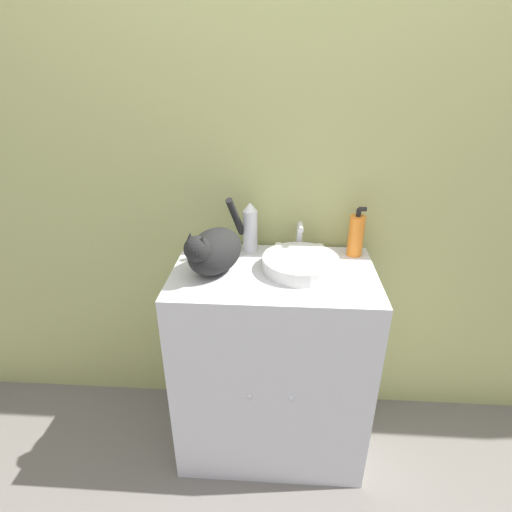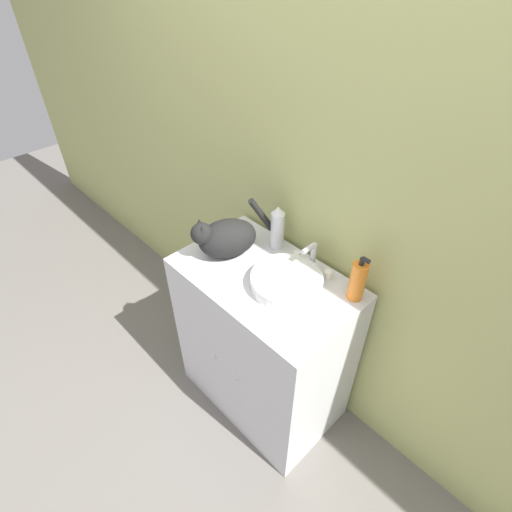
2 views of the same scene
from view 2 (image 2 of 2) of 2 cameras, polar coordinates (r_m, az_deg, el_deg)
ground_plane at (r=2.30m, az=-3.69°, el=-22.49°), size 8.00×8.00×0.00m
wall_back at (r=1.64m, az=8.68°, el=11.05°), size 6.00×0.05×2.50m
vanity_cabinet at (r=2.00m, az=1.08°, el=-12.32°), size 0.78×0.50×0.90m
sink_basin at (r=1.61m, az=4.38°, el=-3.64°), size 0.29×0.29×0.05m
faucet at (r=1.69m, az=7.97°, el=-0.32°), size 0.20×0.09×0.14m
cat at (r=1.73m, az=-4.42°, el=2.69°), size 0.26×0.37×0.26m
soap_bottle at (r=1.57m, az=14.33°, el=-3.43°), size 0.06×0.06×0.21m
spray_bottle at (r=1.76m, az=3.08°, el=4.05°), size 0.06×0.06×0.22m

